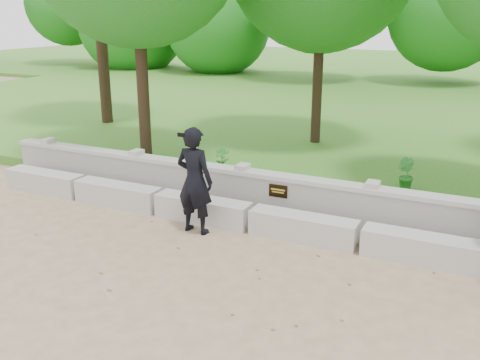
# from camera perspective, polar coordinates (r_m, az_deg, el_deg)

# --- Properties ---
(ground) EXTENTS (80.00, 80.00, 0.00)m
(ground) POSITION_cam_1_polar(r_m,az_deg,el_deg) (8.28, -4.45, -9.93)
(ground) COLOR tan
(ground) RESTS_ON ground
(lawn) EXTENTS (40.00, 22.00, 0.25)m
(lawn) POSITION_cam_1_polar(r_m,az_deg,el_deg) (20.98, 15.21, 6.86)
(lawn) COLOR #38681C
(lawn) RESTS_ON ground
(concrete_bench) EXTENTS (11.90, 0.45, 0.45)m
(concrete_bench) POSITION_cam_1_polar(r_m,az_deg,el_deg) (9.72, 1.15, -4.10)
(concrete_bench) COLOR #B2AFA8
(concrete_bench) RESTS_ON ground
(parapet_wall) EXTENTS (12.50, 0.35, 0.90)m
(parapet_wall) POSITION_cam_1_polar(r_m,az_deg,el_deg) (10.24, 2.80, -1.55)
(parapet_wall) COLOR #A7A59E
(parapet_wall) RESTS_ON ground
(man_main) EXTENTS (0.73, 0.65, 1.93)m
(man_main) POSITION_cam_1_polar(r_m,az_deg,el_deg) (9.43, -4.86, -0.06)
(man_main) COLOR black
(man_main) RESTS_ON ground
(shrub_a) EXTENTS (0.40, 0.32, 0.65)m
(shrub_a) POSITION_cam_1_polar(r_m,az_deg,el_deg) (12.13, -1.92, 2.08)
(shrub_a) COLOR #287026
(shrub_a) RESTS_ON lawn
(shrub_b) EXTENTS (0.48, 0.48, 0.69)m
(shrub_b) POSITION_cam_1_polar(r_m,az_deg,el_deg) (11.55, 17.21, 0.57)
(shrub_b) COLOR #287026
(shrub_b) RESTS_ON lawn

